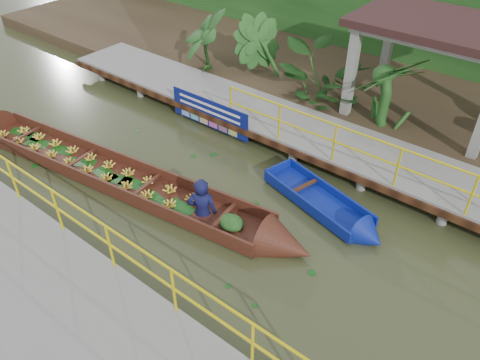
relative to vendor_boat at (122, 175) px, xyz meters
The scene contains 10 objects.
ground 1.94m from the vendor_boat, 24.73° to the left, with size 80.00×80.00×0.00m, color #33361B.
land_strip 8.48m from the vendor_boat, 78.15° to the left, with size 30.00×8.00×0.45m, color #2F2417.
far_dock 4.59m from the vendor_boat, 67.39° to the left, with size 16.00×2.06×1.66m.
near_dock 4.36m from the vendor_boat, 51.08° to the right, with size 18.00×2.40×1.73m.
pavilion 8.91m from the vendor_boat, 56.27° to the left, with size 4.40×3.00×3.00m.
foliage_backdrop 11.08m from the vendor_boat, 80.84° to the left, with size 30.00×0.80×4.00m, color #163F14.
vendor_boat is the anchor object (origin of this frame).
moored_blue_boat 5.41m from the vendor_boat, 22.97° to the left, with size 3.44×1.66×0.79m.
blue_banner 3.29m from the vendor_boat, 90.09° to the left, with size 2.79×0.04×0.87m.
tropical_plants 7.25m from the vendor_boat, 58.17° to the left, with size 14.26×1.26×1.58m.
Camera 1 is at (6.31, -6.24, 7.14)m, focal length 35.00 mm.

